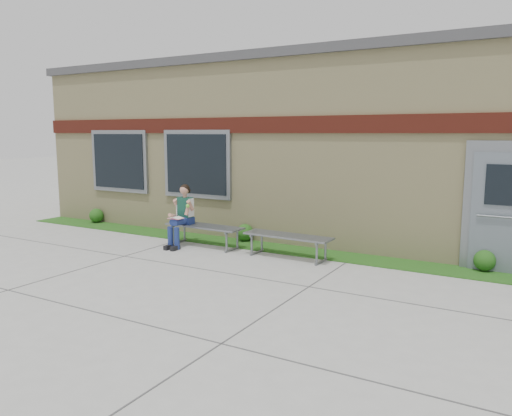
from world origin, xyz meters
The scene contains 9 objects.
ground centered at (0.00, 0.00, 0.00)m, with size 80.00×80.00×0.00m, color #9E9E99.
grass_strip centered at (0.00, 2.60, 0.01)m, with size 16.00×0.80×0.02m, color #235115.
school_building centered at (0.00, 5.99, 2.10)m, with size 16.20×6.22×4.20m.
bench_left centered at (-2.12, 2.00, 0.36)m, with size 1.81×0.55×0.47m.
bench_right centered at (-0.12, 2.00, 0.36)m, with size 1.79×0.55×0.46m.
girl centered at (-2.56, 1.80, 0.70)m, with size 0.48×0.78×1.34m.
shrub_west centered at (-6.33, 2.85, 0.21)m, with size 0.38×0.38×0.38m, color #235115.
shrub_mid centered at (-1.61, 2.85, 0.21)m, with size 0.39×0.39×0.39m, color #235115.
shrub_east centered at (3.32, 2.85, 0.21)m, with size 0.37×0.37×0.37m, color #235115.
Camera 1 is at (4.09, -6.56, 2.43)m, focal length 35.00 mm.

